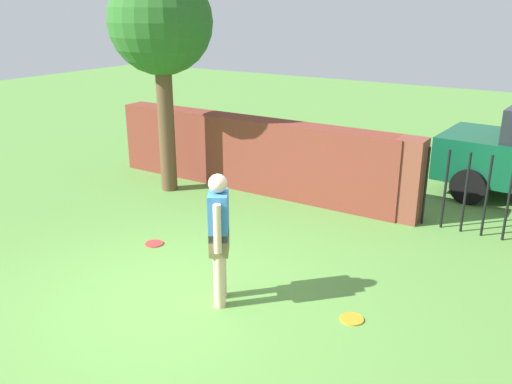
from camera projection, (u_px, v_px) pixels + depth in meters
The scene contains 7 objects.
ground_plane at pixel (169, 302), 6.55m from camera, with size 40.00×40.00×0.00m, color #568C3D.
brick_wall at pixel (250, 154), 10.37m from camera, with size 6.01×0.50×1.39m, color brown.
tree at pixel (161, 26), 9.53m from camera, with size 1.86×1.86×4.05m.
person at pixel (219, 233), 6.27m from camera, with size 0.38×0.47×1.62m.
fence_gate at pixel (476, 192), 8.27m from camera, with size 2.52×0.44×1.40m.
frisbee_orange at pixel (352, 319), 6.17m from camera, with size 0.27×0.27×0.02m, color orange.
frisbee_red at pixel (154, 244), 8.12m from camera, with size 0.27×0.27×0.02m, color red.
Camera 1 is at (3.97, -4.28, 3.42)m, focal length 37.88 mm.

